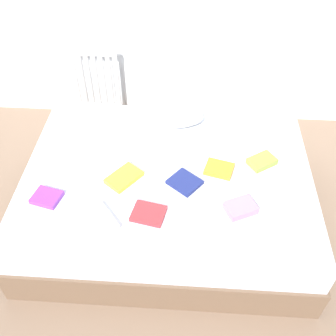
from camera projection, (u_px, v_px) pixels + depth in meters
ground_plane at (168, 216)px, 3.05m from camera, size 8.00×8.00×0.00m
bed at (168, 195)px, 2.88m from camera, size 2.00×1.50×0.50m
radiator at (96, 80)px, 3.63m from camera, size 0.43×0.04×0.58m
pillow at (166, 115)px, 3.03m from camera, size 0.58×0.28×0.13m
textbook_orange at (219, 169)px, 2.69m from camera, size 0.22×0.19×0.03m
textbook_red at (148, 213)px, 2.42m from camera, size 0.23×0.20×0.03m
textbook_yellow at (124, 177)px, 2.63m from camera, size 0.26×0.28×0.03m
textbook_pink at (240, 208)px, 2.44m from camera, size 0.22×0.20×0.05m
textbook_purple at (47, 197)px, 2.51m from camera, size 0.20×0.18×0.03m
textbook_white at (98, 220)px, 2.38m from camera, size 0.27×0.29×0.03m
textbook_lime at (262, 161)px, 2.74m from camera, size 0.22×0.21×0.04m
textbook_navy at (185, 182)px, 2.61m from camera, size 0.26×0.25×0.03m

